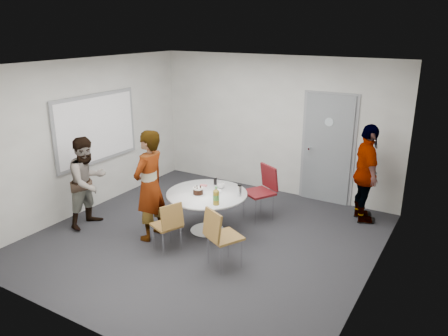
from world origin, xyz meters
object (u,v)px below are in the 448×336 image
Objects in this scene: chair_near_right at (219,233)px; whiteboard at (97,129)px; chair_far at (263,186)px; person_right at (366,174)px; door at (328,149)px; person_left at (88,182)px; person_main at (150,186)px; table at (208,198)px; chair_near_left at (169,222)px.

whiteboard is at bearing -168.26° from chair_near_right.
person_right is at bearing -124.00° from chair_far.
person_right reaches higher than chair_far.
person_left is at bearing -135.05° from door.
person_main is 3.59m from person_right.
person_main is (-1.19, -1.57, 0.29)m from chair_far.
table is 0.76× the size of person_right.
person_main reaches higher than person_right.
person_left is at bearing -56.20° from whiteboard.
door reaches higher than person_main.
door is 3.44m from person_main.
chair_near_right is (-0.46, -3.12, -0.49)m from door.
whiteboard is 1.89m from person_main.
chair_near_left is (-0.13, -0.84, -0.11)m from table.
door is 1.21× the size of person_main.
chair_near_right is 0.57× the size of person_left.
person_main is at bearing 81.83° from chair_far.
person_right reaches higher than chair_near_right.
chair_near_left is at bearing -99.07° from table.
person_left is (0.51, -0.76, -0.69)m from whiteboard.
chair_far is (0.52, 0.96, -0.00)m from table.
person_main is (-1.40, 0.23, 0.34)m from chair_near_right.
door reaches higher than table.
person_main is at bearing 102.55° from person_right.
chair_near_right is at bearing -49.07° from table.
chair_near_right is (3.10, -0.83, -0.92)m from whiteboard.
table is at bearing -117.86° from door.
person_right is at bearing -56.80° from person_left.
chair_near_left is (-1.33, -3.11, -0.55)m from door.
chair_near_left is 0.70m from person_main.
table is at bearing 0.34° from whiteboard.
chair_near_left is at bearing 111.42° from person_right.
whiteboard is 2.57m from chair_near_left.
person_right is at bearing -32.03° from door.
table is 1.36× the size of chair_far.
chair_far is (2.88, 0.97, -0.87)m from whiteboard.
chair_near_left is 0.83× the size of chair_far.
door is 2.43× the size of chair_near_right.
chair_near_left is 0.51× the size of person_left.
table is 0.74× the size of person_main.
person_left is at bearing -154.77° from chair_near_right.
whiteboard is 1.24× the size of person_left.
chair_near_left is 1.74m from person_left.
table is at bearing 157.75° from chair_near_right.
person_left reaches higher than table.
door is 1.02m from person_right.
person_main is 1.14× the size of person_left.
person_right reaches higher than chair_near_left.
whiteboard is 2.42× the size of chair_near_left.
chair_far reaches higher than chair_near_right.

